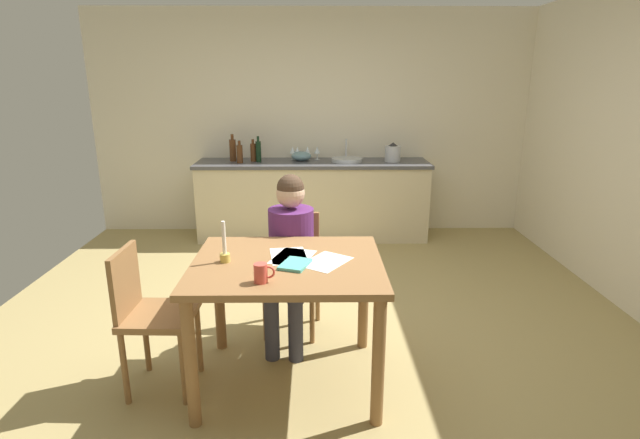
% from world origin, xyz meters
% --- Properties ---
extents(ground_plane, '(5.20, 5.20, 0.04)m').
position_xyz_m(ground_plane, '(0.00, 0.00, -0.02)').
color(ground_plane, tan).
extents(wall_back, '(5.20, 0.12, 2.60)m').
position_xyz_m(wall_back, '(0.00, 2.60, 1.30)').
color(wall_back, silver).
rests_on(wall_back, ground).
extents(kitchen_counter, '(2.67, 0.64, 0.90)m').
position_xyz_m(kitchen_counter, '(0.00, 2.24, 0.45)').
color(kitchen_counter, beige).
rests_on(kitchen_counter, ground).
extents(dining_table, '(1.11, 0.93, 0.80)m').
position_xyz_m(dining_table, '(-0.14, -0.68, 0.67)').
color(dining_table, olive).
rests_on(dining_table, ground).
extents(chair_at_table, '(0.44, 0.44, 0.87)m').
position_xyz_m(chair_at_table, '(-0.14, 0.02, 0.49)').
color(chair_at_table, olive).
rests_on(chair_at_table, ground).
extents(person_seated, '(0.36, 0.61, 1.19)m').
position_xyz_m(person_seated, '(-0.15, -0.12, 0.68)').
color(person_seated, '#592666').
rests_on(person_seated, ground).
extents(chair_side_empty, '(0.41, 0.41, 0.89)m').
position_xyz_m(chair_side_empty, '(-0.96, -0.73, 0.50)').
color(chair_side_empty, olive).
rests_on(chair_side_empty, ground).
extents(coffee_mug, '(0.11, 0.07, 0.10)m').
position_xyz_m(coffee_mug, '(-0.26, -0.98, 0.85)').
color(coffee_mug, '#D84C3F').
rests_on(coffee_mug, dining_table).
extents(candlestick, '(0.06, 0.06, 0.25)m').
position_xyz_m(candlestick, '(-0.50, -0.68, 0.87)').
color(candlestick, gold).
rests_on(candlestick, dining_table).
extents(book_magazine, '(0.20, 0.23, 0.02)m').
position_xyz_m(book_magazine, '(-0.09, -0.75, 0.81)').
color(book_magazine, '#4DAB9F').
rests_on(book_magazine, dining_table).
extents(paper_letter, '(0.29, 0.35, 0.00)m').
position_xyz_m(paper_letter, '(-0.11, -0.61, 0.80)').
color(paper_letter, white).
rests_on(paper_letter, dining_table).
extents(paper_bill, '(0.34, 0.36, 0.00)m').
position_xyz_m(paper_bill, '(0.09, -0.69, 0.80)').
color(paper_bill, white).
rests_on(paper_bill, dining_table).
extents(paper_envelope, '(0.25, 0.32, 0.00)m').
position_xyz_m(paper_envelope, '(-0.14, -0.59, 0.80)').
color(paper_envelope, white).
rests_on(paper_envelope, dining_table).
extents(sink_unit, '(0.36, 0.36, 0.24)m').
position_xyz_m(sink_unit, '(0.39, 2.24, 0.92)').
color(sink_unit, '#B2B7BC').
rests_on(sink_unit, kitchen_counter).
extents(bottle_oil, '(0.08, 0.08, 0.31)m').
position_xyz_m(bottle_oil, '(-0.92, 2.29, 1.03)').
color(bottle_oil, '#593319').
rests_on(bottle_oil, kitchen_counter).
extents(bottle_vinegar, '(0.07, 0.07, 0.25)m').
position_xyz_m(bottle_vinegar, '(-0.82, 2.16, 1.01)').
color(bottle_vinegar, '#593319').
rests_on(bottle_vinegar, kitchen_counter).
extents(bottle_wine_red, '(0.07, 0.07, 0.25)m').
position_xyz_m(bottle_wine_red, '(-0.68, 2.27, 1.01)').
color(bottle_wine_red, '#593319').
rests_on(bottle_wine_red, kitchen_counter).
extents(bottle_sauce, '(0.06, 0.06, 0.29)m').
position_xyz_m(bottle_sauce, '(-0.62, 2.24, 1.02)').
color(bottle_sauce, black).
rests_on(bottle_sauce, kitchen_counter).
extents(mixing_bowl, '(0.23, 0.23, 0.11)m').
position_xyz_m(mixing_bowl, '(-0.13, 2.32, 0.95)').
color(mixing_bowl, '#668C99').
rests_on(mixing_bowl, kitchen_counter).
extents(stovetop_kettle, '(0.18, 0.18, 0.22)m').
position_xyz_m(stovetop_kettle, '(0.92, 2.24, 1.00)').
color(stovetop_kettle, '#B7BABF').
rests_on(stovetop_kettle, kitchen_counter).
extents(wine_glass_near_sink, '(0.07, 0.07, 0.15)m').
position_xyz_m(wine_glass_near_sink, '(0.05, 2.39, 1.01)').
color(wine_glass_near_sink, silver).
rests_on(wine_glass_near_sink, kitchen_counter).
extents(wine_glass_by_kettle, '(0.07, 0.07, 0.15)m').
position_xyz_m(wine_glass_by_kettle, '(-0.06, 2.39, 1.01)').
color(wine_glass_by_kettle, silver).
rests_on(wine_glass_by_kettle, kitchen_counter).
extents(wine_glass_back_left, '(0.07, 0.07, 0.15)m').
position_xyz_m(wine_glass_back_left, '(-0.18, 2.39, 1.01)').
color(wine_glass_back_left, silver).
rests_on(wine_glass_back_left, kitchen_counter).
extents(wine_glass_back_right, '(0.07, 0.07, 0.15)m').
position_xyz_m(wine_glass_back_right, '(-0.24, 2.39, 1.01)').
color(wine_glass_back_right, silver).
rests_on(wine_glass_back_right, kitchen_counter).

